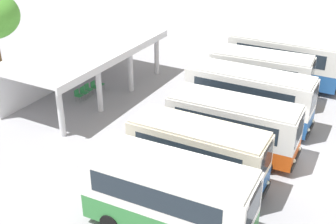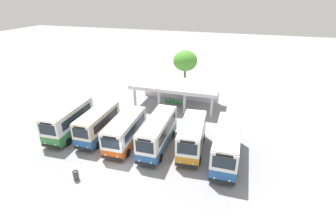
{
  "view_description": "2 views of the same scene",
  "coord_description": "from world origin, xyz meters",
  "px_view_note": "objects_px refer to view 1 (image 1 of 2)",
  "views": [
    {
      "loc": [
        -20.59,
        -2.69,
        13.01
      ],
      "look_at": [
        -1.99,
        7.51,
        2.13
      ],
      "focal_mm": 47.22,
      "sensor_mm": 36.0,
      "label": 1
    },
    {
      "loc": [
        10.29,
        -16.65,
        15.13
      ],
      "look_at": [
        2.48,
        8.75,
        2.27
      ],
      "focal_mm": 26.66,
      "sensor_mm": 36.0,
      "label": 2
    }
  ],
  "objects_px": {
    "city_bus_nearest_orange": "(169,195)",
    "waiting_chair_end_by_column": "(78,94)",
    "city_bus_second_in_row": "(198,153)",
    "city_bus_fourth_amber": "(249,96)",
    "waiting_chair_middle_seat": "(88,88)",
    "city_bus_fifth_blue": "(261,75)",
    "waiting_chair_fourth_seat": "(94,86)",
    "city_bus_middle_cream": "(233,124)",
    "waiting_chair_fifth_seat": "(99,83)",
    "waiting_chair_second_from_end": "(84,92)",
    "city_bus_far_end_green": "(284,59)"
  },
  "relations": [
    {
      "from": "city_bus_middle_cream",
      "to": "waiting_chair_middle_seat",
      "type": "bearing_deg",
      "value": 79.35
    },
    {
      "from": "city_bus_fourth_amber",
      "to": "city_bus_fifth_blue",
      "type": "distance_m",
      "value": 3.58
    },
    {
      "from": "waiting_chair_middle_seat",
      "to": "city_bus_fifth_blue",
      "type": "bearing_deg",
      "value": -64.97
    },
    {
      "from": "city_bus_nearest_orange",
      "to": "waiting_chair_second_from_end",
      "type": "relative_size",
      "value": 8.36
    },
    {
      "from": "waiting_chair_second_from_end",
      "to": "waiting_chair_fourth_seat",
      "type": "bearing_deg",
      "value": -2.77
    },
    {
      "from": "city_bus_nearest_orange",
      "to": "waiting_chair_end_by_column",
      "type": "bearing_deg",
      "value": 54.47
    },
    {
      "from": "city_bus_fourth_amber",
      "to": "waiting_chair_middle_seat",
      "type": "xyz_separation_m",
      "value": [
        -1.41,
        11.05,
        -1.35
      ]
    },
    {
      "from": "city_bus_fourth_amber",
      "to": "waiting_chair_fourth_seat",
      "type": "distance_m",
      "value": 11.07
    },
    {
      "from": "city_bus_middle_cream",
      "to": "waiting_chair_fifth_seat",
      "type": "height_order",
      "value": "city_bus_middle_cream"
    },
    {
      "from": "city_bus_fourth_amber",
      "to": "city_bus_middle_cream",
      "type": "bearing_deg",
      "value": -173.81
    },
    {
      "from": "waiting_chair_fourth_seat",
      "to": "city_bus_second_in_row",
      "type": "bearing_deg",
      "value": -119.8
    },
    {
      "from": "city_bus_nearest_orange",
      "to": "city_bus_middle_cream",
      "type": "xyz_separation_m",
      "value": [
        7.11,
        -0.02,
        -0.17
      ]
    },
    {
      "from": "city_bus_fourth_amber",
      "to": "waiting_chair_fifth_seat",
      "type": "height_order",
      "value": "city_bus_fourth_amber"
    },
    {
      "from": "waiting_chair_middle_seat",
      "to": "waiting_chair_fifth_seat",
      "type": "xyz_separation_m",
      "value": [
        1.12,
        -0.13,
        0.0
      ]
    },
    {
      "from": "waiting_chair_second_from_end",
      "to": "city_bus_nearest_orange",
      "type": "bearing_deg",
      "value": -127.42
    },
    {
      "from": "waiting_chair_end_by_column",
      "to": "waiting_chair_fourth_seat",
      "type": "relative_size",
      "value": 1.0
    },
    {
      "from": "city_bus_fourth_amber",
      "to": "waiting_chair_end_by_column",
      "type": "distance_m",
      "value": 11.4
    },
    {
      "from": "city_bus_second_in_row",
      "to": "city_bus_fifth_blue",
      "type": "height_order",
      "value": "city_bus_fifth_blue"
    },
    {
      "from": "waiting_chair_middle_seat",
      "to": "waiting_chair_fourth_seat",
      "type": "distance_m",
      "value": 0.57
    },
    {
      "from": "city_bus_fifth_blue",
      "to": "waiting_chair_fourth_seat",
      "type": "xyz_separation_m",
      "value": [
        -4.4,
        10.53,
        -1.31
      ]
    },
    {
      "from": "city_bus_second_in_row",
      "to": "waiting_chair_middle_seat",
      "type": "relative_size",
      "value": 7.8
    },
    {
      "from": "city_bus_far_end_green",
      "to": "waiting_chair_end_by_column",
      "type": "distance_m",
      "value": 14.84
    },
    {
      "from": "waiting_chair_fifth_seat",
      "to": "city_bus_second_in_row",
      "type": "bearing_deg",
      "value": -122.04
    },
    {
      "from": "city_bus_nearest_orange",
      "to": "waiting_chair_middle_seat",
      "type": "height_order",
      "value": "city_bus_nearest_orange"
    },
    {
      "from": "city_bus_second_in_row",
      "to": "city_bus_fourth_amber",
      "type": "height_order",
      "value": "city_bus_fourth_amber"
    },
    {
      "from": "city_bus_middle_cream",
      "to": "waiting_chair_middle_seat",
      "type": "distance_m",
      "value": 11.7
    },
    {
      "from": "waiting_chair_end_by_column",
      "to": "waiting_chair_fifth_seat",
      "type": "bearing_deg",
      "value": -2.91
    },
    {
      "from": "city_bus_middle_cream",
      "to": "waiting_chair_end_by_column",
      "type": "bearing_deg",
      "value": 84.85
    },
    {
      "from": "city_bus_middle_cream",
      "to": "waiting_chair_second_from_end",
      "type": "relative_size",
      "value": 8.25
    },
    {
      "from": "waiting_chair_fourth_seat",
      "to": "city_bus_middle_cream",
      "type": "bearing_deg",
      "value": -103.45
    },
    {
      "from": "city_bus_fifth_blue",
      "to": "city_bus_middle_cream",
      "type": "bearing_deg",
      "value": -173.52
    },
    {
      "from": "city_bus_nearest_orange",
      "to": "waiting_chair_middle_seat",
      "type": "bearing_deg",
      "value": 50.96
    },
    {
      "from": "city_bus_middle_cream",
      "to": "city_bus_fourth_amber",
      "type": "relative_size",
      "value": 0.93
    },
    {
      "from": "city_bus_fourth_amber",
      "to": "city_bus_far_end_green",
      "type": "bearing_deg",
      "value": -1.31
    },
    {
      "from": "waiting_chair_end_by_column",
      "to": "waiting_chair_fourth_seat",
      "type": "height_order",
      "value": "same"
    },
    {
      "from": "city_bus_nearest_orange",
      "to": "city_bus_fifth_blue",
      "type": "height_order",
      "value": "city_bus_nearest_orange"
    },
    {
      "from": "city_bus_fourth_amber",
      "to": "waiting_chair_fourth_seat",
      "type": "bearing_deg",
      "value": 94.42
    },
    {
      "from": "waiting_chair_second_from_end",
      "to": "city_bus_fourth_amber",
      "type": "bearing_deg",
      "value": -79.87
    },
    {
      "from": "city_bus_far_end_green",
      "to": "waiting_chair_end_by_column",
      "type": "xyz_separation_m",
      "value": [
        -9.64,
        11.19,
        -1.37
      ]
    },
    {
      "from": "city_bus_nearest_orange",
      "to": "waiting_chair_fifth_seat",
      "type": "height_order",
      "value": "city_bus_nearest_orange"
    },
    {
      "from": "city_bus_far_end_green",
      "to": "waiting_chair_fourth_seat",
      "type": "distance_m",
      "value": 13.74
    },
    {
      "from": "city_bus_fifth_blue",
      "to": "waiting_chair_end_by_column",
      "type": "height_order",
      "value": "city_bus_fifth_blue"
    },
    {
      "from": "waiting_chair_fourth_seat",
      "to": "waiting_chair_fifth_seat",
      "type": "distance_m",
      "value": 0.56
    },
    {
      "from": "waiting_chair_fifth_seat",
      "to": "city_bus_middle_cream",
      "type": "bearing_deg",
      "value": -106.14
    },
    {
      "from": "city_bus_fourth_amber",
      "to": "city_bus_fifth_blue",
      "type": "xyz_separation_m",
      "value": [
        3.56,
        0.42,
        -0.04
      ]
    },
    {
      "from": "city_bus_middle_cream",
      "to": "waiting_chair_fourth_seat",
      "type": "bearing_deg",
      "value": 76.55
    },
    {
      "from": "city_bus_nearest_orange",
      "to": "waiting_chair_end_by_column",
      "type": "xyz_separation_m",
      "value": [
        8.14,
        11.4,
        -1.38
      ]
    },
    {
      "from": "city_bus_second_in_row",
      "to": "city_bus_fifth_blue",
      "type": "relative_size",
      "value": 1.0
    },
    {
      "from": "city_bus_nearest_orange",
      "to": "waiting_chair_fifth_seat",
      "type": "bearing_deg",
      "value": 47.39
    },
    {
      "from": "city_bus_far_end_green",
      "to": "city_bus_fourth_amber",
      "type": "bearing_deg",
      "value": 178.69
    }
  ]
}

